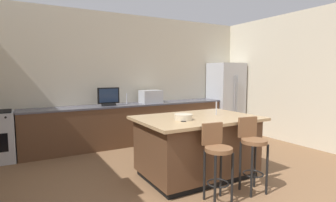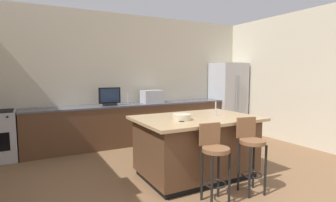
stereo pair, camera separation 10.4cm
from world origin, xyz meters
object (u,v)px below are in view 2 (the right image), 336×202
refrigerator (228,98)px  bar_stool_left (214,156)px  tv_monitor (110,97)px  microwave (152,97)px  cell_phone (182,121)px  fruit_bowl (182,117)px  kitchen_island (196,146)px  bar_stool_right (251,148)px

refrigerator → bar_stool_left: bearing=-133.1°
tv_monitor → microwave: bearing=2.9°
refrigerator → cell_phone: bearing=-140.6°
fruit_bowl → microwave: bearing=75.1°
kitchen_island → bar_stool_right: bearing=-68.7°
fruit_bowl → bar_stool_right: bearing=-47.3°
kitchen_island → cell_phone: cell_phone is taller
fruit_bowl → cell_phone: fruit_bowl is taller
bar_stool_left → cell_phone: 0.73m
microwave → fruit_bowl: microwave is taller
tv_monitor → fruit_bowl: 2.40m
fruit_bowl → cell_phone: bearing=-123.0°
kitchen_island → refrigerator: size_ratio=0.98×
microwave → cell_phone: 2.58m
fruit_bowl → kitchen_island: bearing=19.7°
microwave → cell_phone: bearing=-105.5°
refrigerator → bar_stool_left: 4.20m
refrigerator → microwave: (-2.27, 0.06, 0.12)m
tv_monitor → kitchen_island: bearing=-72.3°
tv_monitor → bar_stool_right: tv_monitor is taller
cell_phone → bar_stool_right: bearing=-11.7°
kitchen_island → bar_stool_left: size_ratio=1.87×
cell_phone → refrigerator: bearing=70.4°
kitchen_island → tv_monitor: (-0.72, 2.25, 0.62)m
microwave → bar_stool_left: size_ratio=0.49×
refrigerator → fruit_bowl: 3.74m
refrigerator → cell_phone: 3.82m
bar_stool_left → bar_stool_right: size_ratio=0.97×
kitchen_island → bar_stool_right: bar_stool_right is taller
tv_monitor → fruit_bowl: bearing=-80.8°
refrigerator → microwave: refrigerator is taller
microwave → bar_stool_left: microwave is taller
kitchen_island → bar_stool_right: size_ratio=1.82×
tv_monitor → refrigerator: bearing=-0.1°
bar_stool_left → bar_stool_right: (0.60, -0.01, 0.02)m
tv_monitor → bar_stool_left: 3.13m
tv_monitor → bar_stool_left: tv_monitor is taller
tv_monitor → bar_stool_right: bearing=-71.3°
kitchen_island → microwave: size_ratio=3.83×
microwave → cell_phone: (-0.69, -2.48, -0.12)m
kitchen_island → microwave: 2.39m
microwave → bar_stool_right: size_ratio=0.48×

